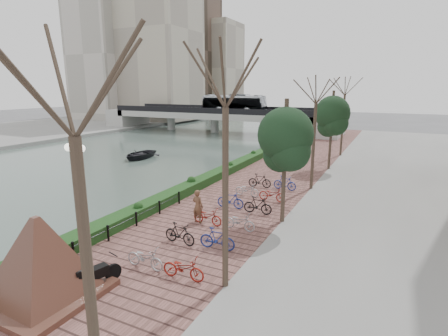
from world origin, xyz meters
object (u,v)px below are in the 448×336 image
Objects in this scene: granite_monument at (40,257)px; boat at (139,154)px; pedestrian at (198,206)px; lamppost at (77,176)px; motorcycle at (95,274)px.

granite_monument is 1.25× the size of boat.
boat is (-15.64, 14.15, -0.91)m from pedestrian.
pedestrian is (2.30, 5.54, -2.66)m from lamppost.
pedestrian reaches higher than motorcycle.
granite_monument is at bearing -68.92° from lamppost.
motorcycle is at bearing -34.61° from lamppost.
lamppost reaches higher than boat.
boat is at bearing -33.51° from pedestrian.
motorcycle is 7.08m from pedestrian.
lamppost is at bearing 111.08° from granite_monument.
boat is at bearing 141.17° from motorcycle.
granite_monument is 3.22× the size of motorcycle.
granite_monument reaches higher than pedestrian.
lamppost is 1.10× the size of boat.
granite_monument reaches higher than boat.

